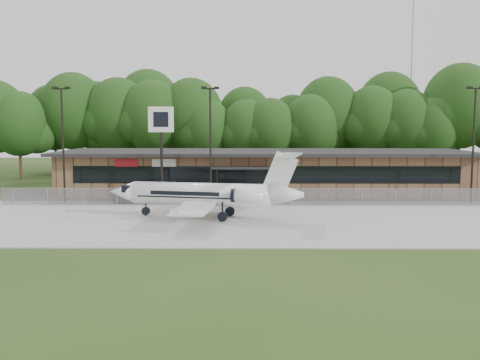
{
  "coord_description": "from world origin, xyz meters",
  "views": [
    {
      "loc": [
        -1.94,
        -30.41,
        7.03
      ],
      "look_at": [
        -2.36,
        12.0,
        2.54
      ],
      "focal_mm": 40.0,
      "sensor_mm": 36.0,
      "label": 1
    }
  ],
  "objects_px": {
    "suv": "(146,194)",
    "pole_sign": "(161,130)",
    "terminal": "(264,171)",
    "business_jet": "(209,195)"
  },
  "relations": [
    {
      "from": "business_jet",
      "to": "pole_sign",
      "type": "xyz_separation_m",
      "value": [
        -4.73,
        8.34,
        4.71
      ]
    },
    {
      "from": "terminal",
      "to": "pole_sign",
      "type": "xyz_separation_m",
      "value": [
        -9.37,
        -7.14,
        4.33
      ]
    },
    {
      "from": "business_jet",
      "to": "suv",
      "type": "height_order",
      "value": "business_jet"
    },
    {
      "from": "suv",
      "to": "pole_sign",
      "type": "relative_size",
      "value": 0.69
    },
    {
      "from": "terminal",
      "to": "business_jet",
      "type": "bearing_deg",
      "value": -106.66
    },
    {
      "from": "suv",
      "to": "pole_sign",
      "type": "xyz_separation_m",
      "value": [
        1.44,
        0.2,
        5.69
      ]
    },
    {
      "from": "business_jet",
      "to": "pole_sign",
      "type": "distance_m",
      "value": 10.68
    },
    {
      "from": "business_jet",
      "to": "suv",
      "type": "bearing_deg",
      "value": 138.9
    },
    {
      "from": "terminal",
      "to": "suv",
      "type": "height_order",
      "value": "terminal"
    },
    {
      "from": "terminal",
      "to": "business_jet",
      "type": "distance_m",
      "value": 16.17
    }
  ]
}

